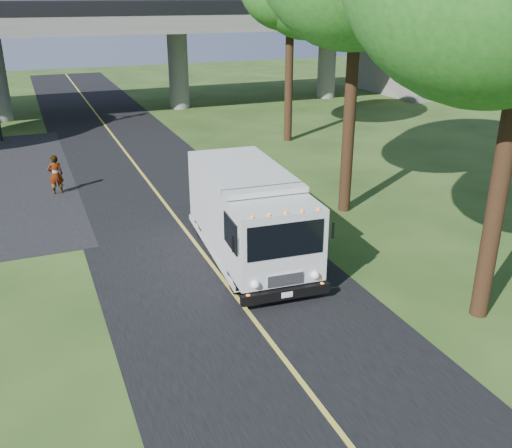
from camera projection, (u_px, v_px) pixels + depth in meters
ground at (306, 388)px, 11.96m from camera, size 120.00×120.00×0.00m
road at (180, 223)px, 20.54m from camera, size 7.00×90.00×0.02m
lane_line at (180, 223)px, 20.53m from camera, size 0.12×90.00×0.01m
overpass at (89, 45)px, 37.72m from camera, size 54.00×10.00×7.30m
step_van at (249, 213)px, 17.37m from camera, size 2.86×6.74×2.77m
pedestrian at (56, 175)px, 23.34m from camera, size 0.62×0.43×1.64m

